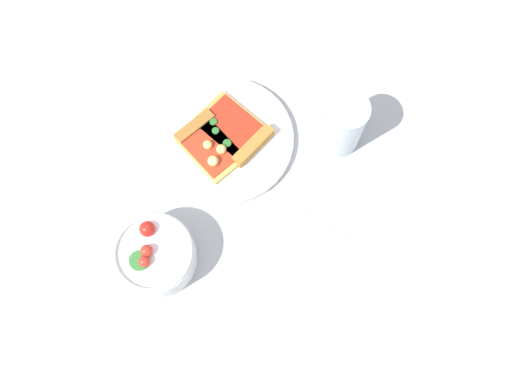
{
  "coord_description": "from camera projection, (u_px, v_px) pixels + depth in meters",
  "views": [
    {
      "loc": [
        0.32,
        0.18,
        0.88
      ],
      "look_at": [
        0.05,
        0.09,
        0.03
      ],
      "focal_mm": 37.81,
      "sensor_mm": 36.0,
      "label": 1
    }
  ],
  "objects": [
    {
      "name": "plate",
      "position": [
        224.0,
        139.0,
        0.95
      ],
      "size": [
        0.24,
        0.24,
        0.01
      ],
      "primitive_type": "cylinder",
      "color": "white",
      "rests_on": "ground_plane"
    },
    {
      "name": "pizza_slice_near",
      "position": [
        209.0,
        143.0,
        0.93
      ],
      "size": [
        0.12,
        0.14,
        0.03
      ],
      "color": "#E5B256",
      "rests_on": "plate"
    },
    {
      "name": "soda_glass",
      "position": [
        342.0,
        125.0,
        0.91
      ],
      "size": [
        0.07,
        0.07,
        0.12
      ],
      "color": "silver",
      "rests_on": "ground_plane"
    },
    {
      "name": "salad_bowl",
      "position": [
        155.0,
        255.0,
        0.86
      ],
      "size": [
        0.13,
        0.13,
        0.07
      ],
      "color": "white",
      "rests_on": "ground_plane"
    },
    {
      "name": "pizza_slice_far",
      "position": [
        236.0,
        132.0,
        0.94
      ],
      "size": [
        0.13,
        0.15,
        0.02
      ],
      "color": "gold",
      "rests_on": "plate"
    },
    {
      "name": "paper_napkin",
      "position": [
        300.0,
        260.0,
        0.89
      ],
      "size": [
        0.17,
        0.13,
        0.0
      ],
      "primitive_type": "cube",
      "rotation": [
        0.0,
        0.0,
        -0.18
      ],
      "color": "white",
      "rests_on": "ground_plane"
    },
    {
      "name": "ground_plane",
      "position": [
        220.0,
        155.0,
        0.95
      ],
      "size": [
        2.4,
        2.4,
        0.0
      ],
      "primitive_type": "plane",
      "color": "#B2B7BC",
      "rests_on": "ground"
    }
  ]
}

